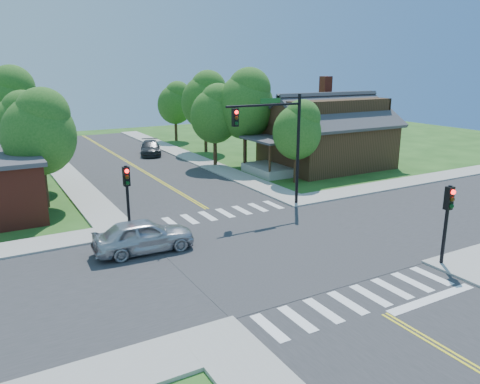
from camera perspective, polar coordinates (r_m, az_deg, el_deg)
ground at (r=23.76m, az=3.92°, el=-6.85°), size 100.00×100.00×0.00m
road_ns at (r=23.75m, az=3.92°, el=-6.80°), size 10.00×90.00×0.04m
road_ew at (r=23.75m, az=3.92°, el=-6.79°), size 90.00×10.00×0.04m
intersection_patch at (r=23.76m, az=3.92°, el=-6.85°), size 10.20×10.20×0.06m
sidewalk_ne at (r=45.06m, az=9.66°, el=3.65°), size 40.00×40.00×0.14m
crosswalk_north at (r=28.79m, az=-2.89°, el=-2.75°), size 8.85×2.00×0.01m
crosswalk_south at (r=19.36m, az=14.33°, el=-12.51°), size 8.85×2.00×0.01m
centerline at (r=23.74m, az=3.93°, el=-6.74°), size 0.30×90.00×0.01m
stop_bar at (r=20.28m, az=22.35°, el=-12.05°), size 4.60×0.45×0.09m
signal_mast_ne at (r=29.13m, az=4.47°, el=7.15°), size 5.30×0.42×7.20m
signal_pole_se at (r=22.77m, az=24.01°, el=-2.06°), size 0.34×0.42×3.80m
signal_pole_nw at (r=25.56m, az=-13.60°, el=0.63°), size 0.34×0.42×3.80m
house_ne at (r=42.88m, az=10.45°, el=7.45°), size 13.05×8.80×7.11m
tree_e_a at (r=36.33m, az=7.13°, el=7.67°), size 3.80×3.61×6.46m
tree_e_b at (r=41.95m, az=0.76°, el=10.88°), size 5.17×4.92×8.80m
tree_e_c at (r=49.52m, az=-4.18°, el=11.27°), size 5.00×4.75×8.49m
tree_e_d at (r=57.57m, az=-7.83°, el=10.83°), size 4.21×4.00×7.16m
tree_w_a at (r=31.82m, az=-23.17°, el=6.96°), size 4.51×4.28×7.66m
tree_w_b at (r=38.53m, az=-25.10°, el=7.53°), size 4.24×4.02×7.20m
tree_w_c at (r=46.45m, az=-26.17°, el=9.95°), size 5.30×5.03×9.01m
tree_w_d at (r=55.57m, az=-26.06°, el=9.49°), size 4.37×4.15×7.42m
tree_house at (r=42.18m, az=-2.98°, el=9.67°), size 4.37×4.16×7.44m
tree_bldg at (r=36.54m, az=-23.48°, el=7.31°), size 4.21×4.00×7.15m
car_silver at (r=23.41m, az=-11.66°, el=-5.30°), size 2.47×5.09×1.66m
car_dgrey at (r=49.00m, az=-10.85°, el=5.27°), size 4.76×5.99×1.41m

